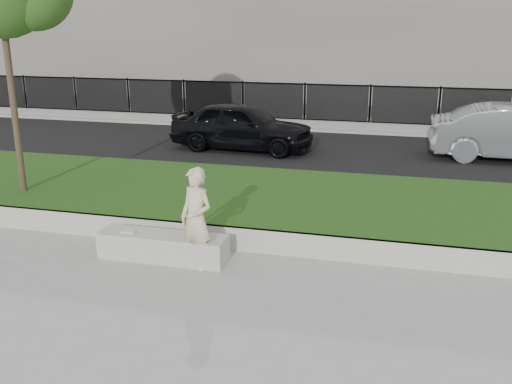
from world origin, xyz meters
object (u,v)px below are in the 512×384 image
(man, at_px, (196,219))
(book, at_px, (129,231))
(stone_bench, at_px, (163,247))
(car_dark, at_px, (242,126))

(man, xyz_separation_m, book, (-1.19, 0.10, -0.35))
(man, bearing_deg, stone_bench, -169.41)
(stone_bench, bearing_deg, car_dark, 96.76)
(man, distance_m, car_dark, 8.16)
(book, bearing_deg, stone_bench, -0.22)
(man, height_order, car_dark, man)
(man, distance_m, book, 1.24)
(stone_bench, distance_m, book, 0.60)
(car_dark, bearing_deg, stone_bench, -168.78)
(man, relative_size, car_dark, 0.38)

